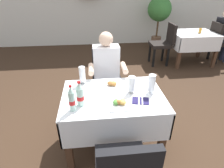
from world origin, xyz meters
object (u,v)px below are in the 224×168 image
at_px(beer_glass_right, 132,85).
at_px(cola_bottle_secondary, 72,100).
at_px(napkin_cutlery_set, 141,101).
at_px(background_dining_table, 192,40).
at_px(seated_diner_far, 107,72).
at_px(background_patron, 224,34).
at_px(background_chair_left, 164,42).
at_px(plate_near_camera, 119,103).
at_px(cola_bottle_primary, 80,95).
at_px(chair_far_diner_seat, 107,78).
at_px(plate_far_diner, 113,85).
at_px(beer_glass_middle, 152,84).
at_px(background_chair_right, 220,40).
at_px(main_dining_table, 113,108).
at_px(beer_glass_left, 82,75).
at_px(potted_plant_corner, 159,12).
at_px(background_table_tumbler, 200,31).

relative_size(beer_glass_right, cola_bottle_secondary, 0.74).
distance_m(napkin_cutlery_set, background_dining_table, 3.26).
distance_m(seated_diner_far, background_patron, 3.48).
xyz_separation_m(background_dining_table, background_chair_left, (-0.71, 0.00, -0.02)).
bearing_deg(background_chair_left, napkin_cutlery_set, -114.99).
bearing_deg(background_chair_left, plate_near_camera, -118.54).
bearing_deg(cola_bottle_secondary, cola_bottle_primary, 45.45).
xyz_separation_m(chair_far_diner_seat, plate_far_diner, (0.02, -0.59, 0.22)).
relative_size(seated_diner_far, beer_glass_middle, 5.59).
relative_size(seated_diner_far, background_patron, 1.00).
bearing_deg(cola_bottle_secondary, plate_far_diner, 43.77).
height_order(chair_far_diner_seat, background_chair_right, same).
relative_size(cola_bottle_primary, background_chair_right, 0.28).
relative_size(main_dining_table, napkin_cutlery_set, 5.61).
bearing_deg(beer_glass_left, potted_plant_corner, 58.93).
height_order(seated_diner_far, plate_far_diner, seated_diner_far).
height_order(cola_bottle_primary, cola_bottle_secondary, cola_bottle_secondary).
relative_size(background_table_tumbler, potted_plant_corner, 0.08).
distance_m(chair_far_diner_seat, seated_diner_far, 0.19).
xyz_separation_m(plate_near_camera, napkin_cutlery_set, (0.23, 0.04, -0.02)).
xyz_separation_m(seated_diner_far, plate_far_diner, (0.03, -0.48, 0.06)).
bearing_deg(background_patron, potted_plant_corner, 134.27).
xyz_separation_m(plate_near_camera, cola_bottle_primary, (-0.38, 0.04, 0.10)).
bearing_deg(cola_bottle_primary, napkin_cutlery_set, 0.26).
height_order(chair_far_diner_seat, cola_bottle_primary, cola_bottle_primary).
distance_m(background_dining_table, background_chair_right, 0.71).
bearing_deg(plate_far_diner, plate_near_camera, -86.69).
distance_m(plate_near_camera, beer_glass_middle, 0.42).
xyz_separation_m(beer_glass_right, background_chair_right, (2.71, 2.46, -0.31)).
bearing_deg(plate_near_camera, plate_far_diner, 93.31).
distance_m(main_dining_table, background_chair_right, 3.82).
xyz_separation_m(seated_diner_far, cola_bottle_primary, (-0.33, -0.82, 0.16)).
relative_size(seated_diner_far, potted_plant_corner, 0.87).
height_order(main_dining_table, background_chair_left, background_chair_left).
relative_size(chair_far_diner_seat, background_table_tumbler, 8.82).
height_order(beer_glass_left, background_table_tumbler, beer_glass_left).
height_order(plate_far_diner, background_table_tumbler, background_table_tumbler).
distance_m(plate_far_diner, background_chair_right, 3.69).
xyz_separation_m(background_chair_left, potted_plant_corner, (0.25, 1.25, 0.47)).
xyz_separation_m(beer_glass_middle, background_chair_right, (2.49, 2.49, -0.32)).
height_order(chair_far_diner_seat, plate_near_camera, chair_far_diner_seat).
bearing_deg(background_chair_left, potted_plant_corner, 78.84).
height_order(main_dining_table, background_table_tumbler, background_table_tumbler).
height_order(background_dining_table, background_patron, background_patron).
xyz_separation_m(beer_glass_right, cola_bottle_primary, (-0.54, -0.17, 0.01)).
bearing_deg(plate_near_camera, potted_plant_corner, 66.58).
xyz_separation_m(beer_glass_left, beer_glass_right, (0.53, -0.27, -0.00)).
relative_size(background_dining_table, background_table_tumbler, 9.10).
xyz_separation_m(beer_glass_middle, cola_bottle_secondary, (-0.83, -0.21, 0.00)).
relative_size(plate_far_diner, napkin_cutlery_set, 1.31).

